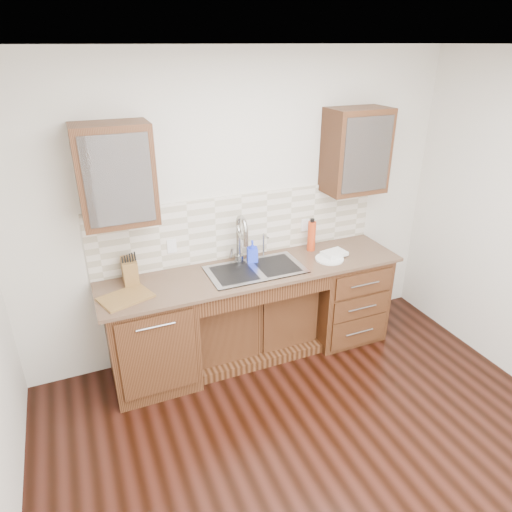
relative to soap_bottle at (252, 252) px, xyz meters
name	(u,v)px	position (x,y,z in m)	size (l,w,h in m)	color
ground	(333,475)	(-0.04, -1.57, -1.06)	(4.00, 3.50, 0.10)	black
ceiling	(379,33)	(-0.04, -1.57, 1.74)	(4.00, 3.50, 0.10)	white
wall_back	(239,209)	(-0.04, 0.23, 0.34)	(4.00, 0.10, 2.70)	silver
base_cabinet_left	(151,338)	(-0.99, -0.13, -0.57)	(0.70, 0.62, 0.88)	#593014
base_cabinet_center	(251,317)	(-0.04, -0.04, -0.66)	(1.20, 0.44, 0.70)	#593014
base_cabinet_right	(342,294)	(0.91, -0.13, -0.57)	(0.70, 0.62, 0.88)	#593014
countertop	(255,271)	(-0.04, -0.15, -0.12)	(2.70, 0.65, 0.03)	#84705B
backsplash	(241,226)	(-0.04, 0.17, 0.19)	(2.70, 0.02, 0.59)	beige
sink	(256,279)	(-0.04, -0.16, -0.19)	(0.84, 0.46, 0.19)	#9E9EA5
faucet	(238,241)	(-0.11, 0.07, 0.10)	(0.04, 0.04, 0.40)	#999993
filter_tap	(263,244)	(0.14, 0.08, 0.02)	(0.02, 0.02, 0.24)	#999993
upper_cabinet_left	(115,175)	(-1.09, 0.01, 0.81)	(0.55, 0.34, 0.75)	#593014
upper_cabinet_right	(356,151)	(1.01, 0.01, 0.81)	(0.55, 0.34, 0.75)	#593014
outlet_left	(172,246)	(-0.69, 0.15, 0.11)	(0.08, 0.01, 0.12)	white
outlet_right	(305,225)	(0.61, 0.15, 0.11)	(0.08, 0.01, 0.12)	white
soap_bottle	(252,252)	(0.00, 0.00, 0.00)	(0.09, 0.09, 0.21)	blue
water_bottle	(312,236)	(0.62, 0.02, 0.04)	(0.08, 0.08, 0.29)	#C23C16
plate	(329,259)	(0.67, -0.23, -0.10)	(0.26, 0.26, 0.01)	white
dish_towel	(334,253)	(0.74, -0.19, -0.07)	(0.21, 0.16, 0.03)	silver
knife_block	(130,271)	(-1.07, 0.03, 0.00)	(0.12, 0.19, 0.21)	olive
cutting_board	(126,297)	(-1.15, -0.22, -0.09)	(0.38, 0.27, 0.02)	#A7813E
cup_left_a	(100,184)	(-1.21, 0.01, 0.76)	(0.12, 0.12, 0.09)	silver
cup_left_b	(134,181)	(-0.96, 0.01, 0.76)	(0.09, 0.09, 0.09)	silver
cup_right_a	(341,158)	(0.86, 0.01, 0.77)	(0.14, 0.14, 0.11)	white
cup_right_b	(368,155)	(1.15, 0.01, 0.76)	(0.10, 0.10, 0.10)	silver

